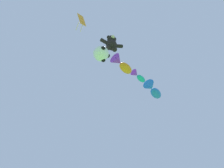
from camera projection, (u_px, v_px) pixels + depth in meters
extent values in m
ellipsoid|color=black|center=(112.00, 45.00, 11.90)|extent=(0.77, 0.65, 0.94)
sphere|color=black|center=(112.00, 40.00, 12.41)|extent=(0.64, 0.64, 0.64)
sphere|color=beige|center=(113.00, 37.00, 12.20)|extent=(0.27, 0.27, 0.27)
sphere|color=black|center=(109.00, 37.00, 12.54)|extent=(0.26, 0.26, 0.26)
cylinder|color=black|center=(104.00, 41.00, 11.89)|extent=(0.56, 0.25, 0.44)
sphere|color=black|center=(109.00, 47.00, 11.52)|extent=(0.35, 0.35, 0.35)
sphere|color=black|center=(115.00, 39.00, 12.64)|extent=(0.26, 0.26, 0.26)
cylinder|color=black|center=(119.00, 46.00, 12.14)|extent=(0.56, 0.25, 0.44)
sphere|color=black|center=(115.00, 49.00, 11.62)|extent=(0.35, 0.35, 0.35)
sphere|color=white|center=(101.00, 54.00, 10.98)|extent=(0.99, 0.99, 0.99)
sphere|color=black|center=(108.00, 56.00, 11.09)|extent=(0.28, 0.28, 0.28)
sphere|color=black|center=(98.00, 54.00, 11.39)|extent=(0.28, 0.28, 0.28)
sphere|color=black|center=(103.00, 48.00, 10.64)|extent=(0.28, 0.28, 0.28)
sphere|color=black|center=(103.00, 60.00, 10.86)|extent=(0.28, 0.28, 0.28)
ellipsoid|color=orange|center=(126.00, 68.00, 14.21)|extent=(1.50, 1.27, 0.63)
cone|color=purple|center=(118.00, 61.00, 13.70)|extent=(1.07, 1.15, 0.92)
sphere|color=black|center=(129.00, 70.00, 14.54)|extent=(0.16, 0.16, 0.16)
ellipsoid|color=#19ADB2|center=(141.00, 79.00, 16.16)|extent=(1.17, 0.94, 0.45)
cone|color=purple|center=(135.00, 74.00, 15.77)|extent=(0.81, 0.85, 0.67)
sphere|color=black|center=(143.00, 80.00, 16.41)|extent=(0.12, 0.12, 0.12)
ellipsoid|color=blue|center=(156.00, 93.00, 17.49)|extent=(1.76, 1.60, 0.75)
cone|color=blue|center=(150.00, 86.00, 16.84)|extent=(1.32, 1.39, 1.11)
sphere|color=black|center=(158.00, 95.00, 17.91)|extent=(0.20, 0.20, 0.20)
cube|color=orange|center=(82.00, 20.00, 14.04)|extent=(0.94, 0.86, 1.26)
cylinder|color=yellow|center=(78.00, 26.00, 13.06)|extent=(0.03, 0.18, 1.73)
cylinder|color=yellow|center=(82.00, 28.00, 13.14)|extent=(0.03, 0.24, 1.75)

